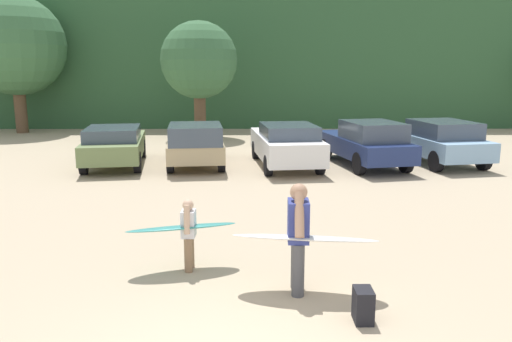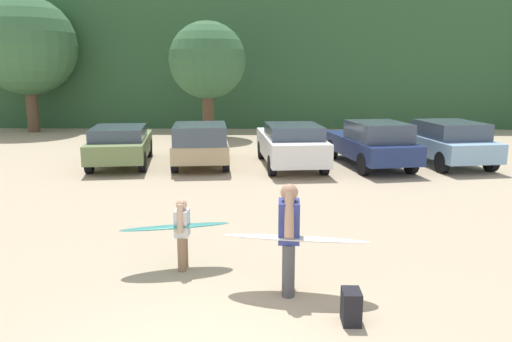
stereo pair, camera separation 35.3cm
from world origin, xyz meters
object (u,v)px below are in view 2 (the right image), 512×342
at_px(parked_car_olive_green, 121,144).
at_px(parked_car_sky_blue, 448,142).
at_px(backpack_dropped, 351,307).
at_px(person_adult, 289,232).
at_px(parked_car_tan, 200,143).
at_px(surfboard_white, 295,238).
at_px(parked_car_white, 291,144).
at_px(surfboard_teal, 175,227).
at_px(parked_car_navy, 371,143).
at_px(person_child, 182,230).

height_order(parked_car_olive_green, parked_car_sky_blue, parked_car_sky_blue).
height_order(parked_car_olive_green, backpack_dropped, parked_car_olive_green).
bearing_deg(parked_car_olive_green, person_adult, -160.94).
height_order(parked_car_tan, person_adult, person_adult).
bearing_deg(backpack_dropped, parked_car_sky_blue, 65.97).
bearing_deg(surfboard_white, parked_car_white, -84.23).
height_order(parked_car_tan, surfboard_teal, parked_car_tan).
relative_size(parked_car_sky_blue, backpack_dropped, 9.45).
bearing_deg(parked_car_navy, parked_car_white, 79.61).
height_order(parked_car_navy, surfboard_white, parked_car_navy).
xyz_separation_m(parked_car_sky_blue, backpack_dropped, (-5.02, -11.25, -0.58)).
distance_m(surfboard_teal, backpack_dropped, 3.21).
relative_size(parked_car_olive_green, person_child, 3.84).
relative_size(person_child, surfboard_teal, 0.64).
relative_size(person_child, surfboard_white, 0.54).
relative_size(parked_car_tan, backpack_dropped, 9.76).
relative_size(surfboard_teal, backpack_dropped, 4.17).
height_order(parked_car_white, parked_car_navy, parked_car_navy).
height_order(parked_car_tan, parked_car_sky_blue, parked_car_sky_blue).
distance_m(parked_car_olive_green, person_adult, 11.41).
bearing_deg(surfboard_white, person_child, -17.74).
bearing_deg(parked_car_tan, parked_car_navy, -96.48).
xyz_separation_m(parked_car_olive_green, parked_car_sky_blue, (11.16, 0.25, 0.07)).
bearing_deg(parked_car_white, parked_car_tan, 82.26).
relative_size(parked_car_navy, surfboard_teal, 2.58).
distance_m(parked_car_navy, surfboard_teal, 10.36).
distance_m(parked_car_navy, person_adult, 10.45).
bearing_deg(person_child, surfboard_white, 156.16).
xyz_separation_m(parked_car_sky_blue, surfboard_teal, (-7.63, -9.45, -0.09)).
xyz_separation_m(parked_car_tan, surfboard_white, (2.70, -9.94, 0.05)).
height_order(parked_car_white, parked_car_sky_blue, parked_car_sky_blue).
bearing_deg(parked_car_sky_blue, surfboard_white, 140.92).
bearing_deg(parked_car_white, parked_car_navy, -95.57).
bearing_deg(parked_car_sky_blue, parked_car_tan, 82.43).
xyz_separation_m(parked_car_navy, backpack_dropped, (-2.36, -10.89, -0.58)).
relative_size(parked_car_navy, backpack_dropped, 10.77).
distance_m(parked_car_white, parked_car_sky_blue, 5.37).
distance_m(parked_car_sky_blue, surfboard_teal, 12.14).
bearing_deg(parked_car_white, surfboard_teal, 158.94).
bearing_deg(backpack_dropped, surfboard_white, 126.70).
height_order(parked_car_navy, surfboard_teal, parked_car_navy).
height_order(parked_car_sky_blue, person_adult, person_adult).
xyz_separation_m(surfboard_white, backpack_dropped, (0.69, -0.92, -0.61)).
distance_m(person_adult, surfboard_white, 0.14).
xyz_separation_m(parked_car_olive_green, surfboard_white, (5.46, -10.07, 0.10)).
xyz_separation_m(person_adult, surfboard_white, (0.10, 0.00, -0.10)).
distance_m(parked_car_tan, parked_car_sky_blue, 8.41).
relative_size(parked_car_tan, surfboard_white, 1.98).
xyz_separation_m(parked_car_navy, surfboard_white, (-3.05, -9.96, 0.03)).
xyz_separation_m(surfboard_teal, backpack_dropped, (2.61, -1.80, -0.50)).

